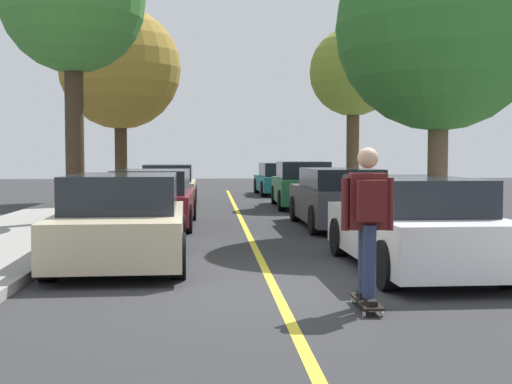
{
  "coord_description": "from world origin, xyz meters",
  "views": [
    {
      "loc": [
        -0.82,
        -8.49,
        1.72
      ],
      "look_at": [
        0.27,
        7.63,
        0.82
      ],
      "focal_mm": 47.82,
      "sensor_mm": 36.0,
      "label": 1
    }
  ],
  "objects_px": {
    "skateboard": "(367,302)",
    "parked_car_right_nearest": "(413,224)",
    "parked_car_left_far": "(169,186)",
    "parked_car_left_near": "(153,198)",
    "skateboarder": "(368,215)",
    "parked_car_right_near": "(338,198)",
    "fire_hydrant": "(396,205)",
    "parked_car_right_far": "(303,185)",
    "street_tree_left_near": "(120,69)",
    "parked_car_right_farthest": "(281,179)",
    "parked_car_left_nearest": "(123,220)",
    "street_tree_right_nearest": "(440,28)",
    "street_tree_left_nearest": "(73,2)",
    "street_tree_right_near": "(353,74)"
  },
  "relations": [
    {
      "from": "street_tree_left_nearest",
      "to": "street_tree_right_nearest",
      "type": "height_order",
      "value": "street_tree_left_nearest"
    },
    {
      "from": "skateboarder",
      "to": "fire_hydrant",
      "type": "bearing_deg",
      "value": 72.56
    },
    {
      "from": "parked_car_left_far",
      "to": "parked_car_right_near",
      "type": "height_order",
      "value": "parked_car_right_near"
    },
    {
      "from": "parked_car_left_nearest",
      "to": "skateboarder",
      "type": "distance_m",
      "value": 4.64
    },
    {
      "from": "street_tree_left_nearest",
      "to": "parked_car_left_near",
      "type": "bearing_deg",
      "value": 2.38
    },
    {
      "from": "street_tree_right_nearest",
      "to": "street_tree_left_nearest",
      "type": "bearing_deg",
      "value": 164.91
    },
    {
      "from": "parked_car_right_farthest",
      "to": "parked_car_left_nearest",
      "type": "bearing_deg",
      "value": -103.69
    },
    {
      "from": "parked_car_left_near",
      "to": "fire_hydrant",
      "type": "relative_size",
      "value": 6.15
    },
    {
      "from": "parked_car_right_farthest",
      "to": "street_tree_left_near",
      "type": "height_order",
      "value": "street_tree_left_near"
    },
    {
      "from": "parked_car_right_far",
      "to": "parked_car_left_near",
      "type": "bearing_deg",
      "value": -127.72
    },
    {
      "from": "street_tree_left_nearest",
      "to": "parked_car_right_near",
      "type": "bearing_deg",
      "value": -4.05
    },
    {
      "from": "street_tree_right_near",
      "to": "street_tree_right_nearest",
      "type": "bearing_deg",
      "value": -90.0
    },
    {
      "from": "street_tree_left_nearest",
      "to": "skateboarder",
      "type": "xyz_separation_m",
      "value": [
        4.88,
        -8.9,
        -4.17
      ]
    },
    {
      "from": "parked_car_left_near",
      "to": "parked_car_right_farthest",
      "type": "height_order",
      "value": "parked_car_right_farthest"
    },
    {
      "from": "parked_car_right_nearest",
      "to": "street_tree_left_near",
      "type": "distance_m",
      "value": 16.38
    },
    {
      "from": "parked_car_right_near",
      "to": "fire_hydrant",
      "type": "bearing_deg",
      "value": 14.26
    },
    {
      "from": "parked_car_right_far",
      "to": "street_tree_left_nearest",
      "type": "xyz_separation_m",
      "value": [
        -6.16,
        -5.72,
        4.51
      ]
    },
    {
      "from": "parked_car_left_far",
      "to": "street_tree_left_nearest",
      "type": "distance_m",
      "value": 8.11
    },
    {
      "from": "skateboarder",
      "to": "street_tree_left_near",
      "type": "bearing_deg",
      "value": 105.86
    },
    {
      "from": "parked_car_left_near",
      "to": "parked_car_right_far",
      "type": "relative_size",
      "value": 0.97
    },
    {
      "from": "parked_car_right_far",
      "to": "skateboard",
      "type": "relative_size",
      "value": 5.25
    },
    {
      "from": "parked_car_left_far",
      "to": "fire_hydrant",
      "type": "height_order",
      "value": "parked_car_left_far"
    },
    {
      "from": "parked_car_right_nearest",
      "to": "skateboard",
      "type": "distance_m",
      "value": 2.89
    },
    {
      "from": "street_tree_right_near",
      "to": "fire_hydrant",
      "type": "bearing_deg",
      "value": -92.57
    },
    {
      "from": "parked_car_right_nearest",
      "to": "parked_car_right_far",
      "type": "xyz_separation_m",
      "value": [
        0.0,
        12.06,
        0.04
      ]
    },
    {
      "from": "parked_car_left_far",
      "to": "parked_car_right_far",
      "type": "height_order",
      "value": "parked_car_right_far"
    },
    {
      "from": "parked_car_left_far",
      "to": "parked_car_left_near",
      "type": "bearing_deg",
      "value": -90.0
    },
    {
      "from": "parked_car_left_near",
      "to": "skateboarder",
      "type": "bearing_deg",
      "value": -70.99
    },
    {
      "from": "fire_hydrant",
      "to": "skateboard",
      "type": "xyz_separation_m",
      "value": [
        -2.78,
        -8.81,
        -0.4
      ]
    },
    {
      "from": "parked_car_right_far",
      "to": "street_tree_left_near",
      "type": "xyz_separation_m",
      "value": [
        -6.16,
        2.56,
        4.01
      ]
    },
    {
      "from": "street_tree_right_nearest",
      "to": "parked_car_right_nearest",
      "type": "bearing_deg",
      "value": -113.12
    },
    {
      "from": "parked_car_right_far",
      "to": "skateboard",
      "type": "distance_m",
      "value": 14.65
    },
    {
      "from": "parked_car_right_far",
      "to": "street_tree_left_near",
      "type": "distance_m",
      "value": 7.78
    },
    {
      "from": "parked_car_right_farthest",
      "to": "fire_hydrant",
      "type": "distance_m",
      "value": 12.63
    },
    {
      "from": "street_tree_left_nearest",
      "to": "skateboard",
      "type": "bearing_deg",
      "value": -61.14
    },
    {
      "from": "street_tree_right_near",
      "to": "fire_hydrant",
      "type": "xyz_separation_m",
      "value": [
        -0.29,
        -6.5,
        -3.92
      ]
    },
    {
      "from": "parked_car_right_far",
      "to": "skateboarder",
      "type": "xyz_separation_m",
      "value": [
        -1.28,
        -14.62,
        0.34
      ]
    },
    {
      "from": "parked_car_right_far",
      "to": "parked_car_right_farthest",
      "type": "relative_size",
      "value": 1.06
    },
    {
      "from": "parked_car_left_nearest",
      "to": "parked_car_right_near",
      "type": "relative_size",
      "value": 0.95
    },
    {
      "from": "parked_car_left_near",
      "to": "parked_car_right_near",
      "type": "xyz_separation_m",
      "value": [
        4.37,
        -0.51,
        0.01
      ]
    },
    {
      "from": "skateboard",
      "to": "parked_car_right_nearest",
      "type": "bearing_deg",
      "value": 63.16
    },
    {
      "from": "parked_car_right_far",
      "to": "fire_hydrant",
      "type": "distance_m",
      "value": 5.97
    },
    {
      "from": "street_tree_left_nearest",
      "to": "street_tree_left_near",
      "type": "distance_m",
      "value": 8.3
    },
    {
      "from": "parked_car_right_near",
      "to": "parked_car_right_far",
      "type": "relative_size",
      "value": 1.01
    },
    {
      "from": "parked_car_left_nearest",
      "to": "street_tree_left_near",
      "type": "height_order",
      "value": "street_tree_left_near"
    },
    {
      "from": "street_tree_right_nearest",
      "to": "parked_car_right_farthest",
      "type": "bearing_deg",
      "value": 96.97
    },
    {
      "from": "street_tree_left_nearest",
      "to": "parked_car_left_far",
      "type": "bearing_deg",
      "value": 74.52
    },
    {
      "from": "parked_car_left_nearest",
      "to": "skateboarder",
      "type": "relative_size",
      "value": 2.51
    },
    {
      "from": "street_tree_left_nearest",
      "to": "street_tree_right_near",
      "type": "distance_m",
      "value": 10.26
    },
    {
      "from": "parked_car_left_nearest",
      "to": "parked_car_right_farthest",
      "type": "relative_size",
      "value": 1.01
    }
  ]
}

